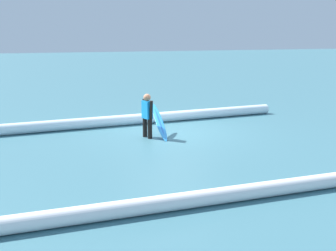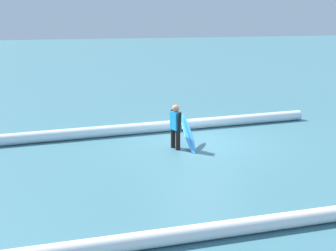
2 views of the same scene
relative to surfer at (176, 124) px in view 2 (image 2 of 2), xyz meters
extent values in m
plane|color=#3D6F7C|center=(-0.92, -0.43, -0.75)|extent=(128.87, 128.87, 0.00)
cylinder|color=black|center=(0.04, -0.14, -0.45)|extent=(0.14, 0.14, 0.60)
cylinder|color=black|center=(-0.04, 0.14, -0.45)|extent=(0.14, 0.14, 0.60)
cube|color=#198CD8|center=(0.00, 0.00, 0.12)|extent=(0.28, 0.38, 0.54)
sphere|color=tan|center=(0.00, 0.00, 0.49)|extent=(0.22, 0.22, 0.22)
cylinder|color=black|center=(0.05, -0.21, 0.12)|extent=(0.09, 0.19, 0.62)
cylinder|color=black|center=(-0.05, 0.21, 0.12)|extent=(0.09, 0.17, 0.62)
ellipsoid|color=#268CE5|center=(-0.42, -0.11, -0.31)|extent=(0.36, 1.62, 0.92)
ellipsoid|color=blue|center=(-0.42, -0.11, -0.30)|extent=(0.19, 1.29, 0.75)
cylinder|color=white|center=(1.94, -1.95, -0.57)|extent=(15.30, 1.10, 0.37)
camera|label=1|loc=(3.89, 12.32, 2.35)|focal=46.35mm
camera|label=2|loc=(3.84, 12.26, 3.17)|focal=47.52mm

